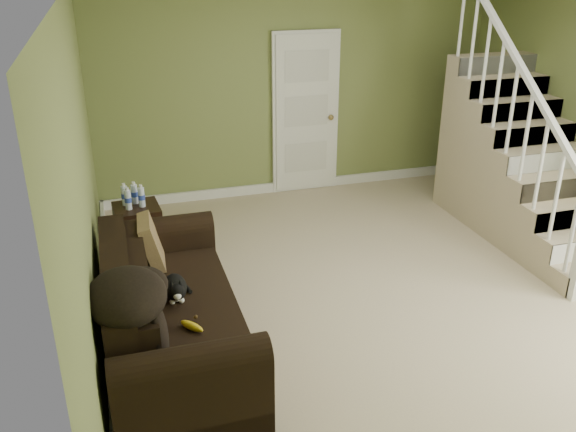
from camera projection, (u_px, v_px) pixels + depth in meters
floor at (385, 290)px, 5.63m from camera, size 5.00×5.50×0.01m
wall_back at (297, 90)px, 7.52m from camera, size 5.00×0.04×2.60m
wall_left at (84, 186)px, 4.45m from camera, size 0.04×5.50×2.60m
baseboard_back at (297, 185)px, 7.99m from camera, size 5.00×0.04×0.12m
baseboard_left at (108, 328)px, 4.96m from camera, size 0.04×5.50×0.12m
door at (306, 114)px, 7.63m from camera, size 0.86×0.12×2.02m
staircase at (516, 171)px, 6.75m from camera, size 1.00×2.51×2.82m
sofa at (168, 320)px, 4.57m from camera, size 0.96×2.22×0.88m
side_table at (138, 229)px, 6.20m from camera, size 0.47×0.47×0.76m
cat at (176, 288)px, 4.56m from camera, size 0.22×0.46×0.23m
banana at (192, 326)px, 4.20m from camera, size 0.17×0.20×0.06m
throw_pillow at (151, 242)px, 5.04m from camera, size 0.22×0.42×0.42m
throw_blanket at (126, 296)px, 3.79m from camera, size 0.52×0.67×0.27m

